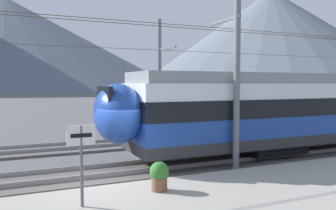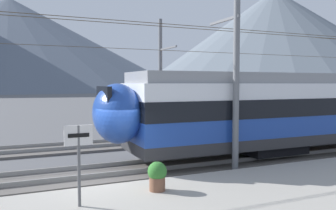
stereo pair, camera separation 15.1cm
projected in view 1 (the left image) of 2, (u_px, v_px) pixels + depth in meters
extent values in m
plane|color=#565659|center=(108.00, 187.00, 11.30)|extent=(400.00, 400.00, 0.00)
cube|color=#5B5651|center=(97.00, 174.00, 12.68)|extent=(120.00, 3.00, 0.12)
cube|color=gray|center=(102.00, 175.00, 12.02)|extent=(120.00, 0.07, 0.16)
cube|color=gray|center=(93.00, 166.00, 13.33)|extent=(120.00, 0.07, 0.16)
cube|color=#5B5651|center=(73.00, 148.00, 17.87)|extent=(120.00, 3.00, 0.12)
cube|color=gray|center=(75.00, 147.00, 17.21)|extent=(120.00, 0.07, 0.16)
cube|color=gray|center=(71.00, 143.00, 18.52)|extent=(120.00, 0.07, 0.16)
cube|color=black|center=(266.00, 147.00, 15.83)|extent=(2.80, 2.40, 0.42)
ellipsoid|color=#1E429E|center=(118.00, 114.00, 12.87)|extent=(1.80, 2.75, 2.25)
cube|color=black|center=(105.00, 102.00, 12.64)|extent=(0.16, 1.80, 1.19)
cube|color=black|center=(301.00, 125.00, 24.21)|extent=(2.80, 2.31, 0.42)
ellipsoid|color=orange|center=(221.00, 102.00, 21.40)|extent=(1.80, 2.65, 2.25)
cube|color=black|center=(214.00, 95.00, 21.17)|extent=(0.16, 1.73, 1.19)
cylinder|color=slate|center=(237.00, 66.00, 12.85)|extent=(0.24, 0.24, 8.13)
cube|color=slate|center=(225.00, 20.00, 13.53)|extent=(0.10, 2.03, 0.10)
cylinder|color=#473823|center=(213.00, 30.00, 14.33)|extent=(39.48, 0.02, 0.02)
cylinder|color=slate|center=(159.00, 78.00, 22.09)|extent=(0.24, 0.24, 7.49)
cube|color=slate|center=(167.00, 48.00, 20.94)|extent=(0.10, 2.59, 0.10)
cylinder|color=#473823|center=(175.00, 51.00, 19.91)|extent=(39.48, 0.02, 0.02)
cylinder|color=#59595B|center=(82.00, 166.00, 8.62)|extent=(0.08, 0.08, 2.06)
cube|color=silver|center=(81.00, 135.00, 8.57)|extent=(0.70, 0.06, 0.50)
cube|color=black|center=(81.00, 136.00, 8.54)|extent=(0.52, 0.01, 0.10)
cylinder|color=brown|center=(159.00, 184.00, 9.96)|extent=(0.46, 0.46, 0.40)
sphere|color=#33752D|center=(159.00, 171.00, 9.94)|extent=(0.56, 0.56, 0.56)
sphere|color=purple|center=(159.00, 167.00, 9.93)|extent=(0.31, 0.31, 0.31)
cone|color=#515B6B|center=(6.00, 44.00, 188.89)|extent=(192.38, 192.38, 50.41)
cone|color=slate|center=(270.00, 40.00, 203.03)|extent=(162.92, 162.92, 57.97)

